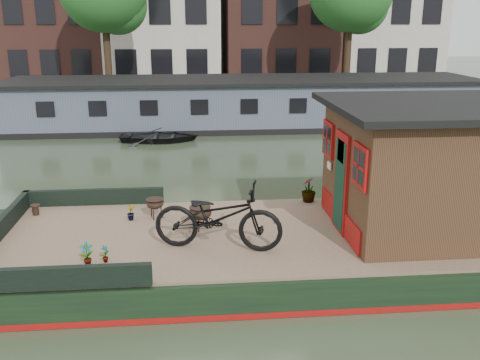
{
  "coord_description": "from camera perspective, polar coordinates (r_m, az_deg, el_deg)",
  "views": [
    {
      "loc": [
        -2.35,
        -9.36,
        4.5
      ],
      "look_at": [
        -1.44,
        0.5,
        1.55
      ],
      "focal_mm": 40.0,
      "sensor_mm": 36.0,
      "label": 1
    }
  ],
  "objects": [
    {
      "name": "potted_plant_b",
      "position": [
        10.98,
        -11.59,
        -3.42
      ],
      "size": [
        0.17,
        0.19,
        0.31
      ],
      "primitive_type": "imported",
      "rotation": [
        0.0,
        0.0,
        1.77
      ],
      "color": "brown",
      "rests_on": "houseboat_deck"
    },
    {
      "name": "bollard_stbd",
      "position": [
        8.63,
        -13.66,
        -9.67
      ],
      "size": [
        0.17,
        0.17,
        0.2
      ],
      "primitive_type": "cylinder",
      "color": "black",
      "rests_on": "houseboat_deck"
    },
    {
      "name": "bicycle",
      "position": [
        9.3,
        -2.35,
        -3.93
      ],
      "size": [
        2.38,
        1.29,
        1.18
      ],
      "primitive_type": "imported",
      "rotation": [
        0.0,
        0.0,
        1.34
      ],
      "color": "black",
      "rests_on": "houseboat_deck"
    },
    {
      "name": "bow_bulwark",
      "position": [
        10.42,
        -20.13,
        -5.13
      ],
      "size": [
        3.0,
        4.0,
        0.35
      ],
      "color": "black",
      "rests_on": "houseboat_deck"
    },
    {
      "name": "potted_plant_a",
      "position": [
        9.14,
        -16.03,
        -7.61
      ],
      "size": [
        0.25,
        0.22,
        0.41
      ],
      "primitive_type": "imported",
      "rotation": [
        0.0,
        0.0,
        0.39
      ],
      "color": "maroon",
      "rests_on": "houseboat_deck"
    },
    {
      "name": "ground",
      "position": [
        10.65,
        8.06,
        -8.58
      ],
      "size": [
        120.0,
        120.0,
        0.0
      ],
      "primitive_type": "plane",
      "color": "#283421",
      "rests_on": "ground"
    },
    {
      "name": "potted_plant_e",
      "position": [
        9.2,
        -14.2,
        -7.64
      ],
      "size": [
        0.17,
        0.19,
        0.31
      ],
      "primitive_type": "imported",
      "rotation": [
        0.0,
        0.0,
        1.12
      ],
      "color": "brown",
      "rests_on": "houseboat_deck"
    },
    {
      "name": "houseboat_deck",
      "position": [
        10.4,
        8.2,
        -5.46
      ],
      "size": [
        11.8,
        3.8,
        0.05
      ],
      "primitive_type": "cube",
      "color": "#7E644E",
      "rests_on": "houseboat_hull"
    },
    {
      "name": "potted_plant_d",
      "position": [
        11.9,
        7.33,
        -1.0
      ],
      "size": [
        0.38,
        0.38,
        0.56
      ],
      "primitive_type": "imported",
      "rotation": [
        0.0,
        0.0,
        4.45
      ],
      "color": "brown",
      "rests_on": "houseboat_deck"
    },
    {
      "name": "far_houseboat",
      "position": [
        23.74,
        0.46,
        8.06
      ],
      "size": [
        20.4,
        4.4,
        2.11
      ],
      "color": "#464D5D",
      "rests_on": "ground"
    },
    {
      "name": "brazier_front",
      "position": [
        10.28,
        -4.26,
        -4.06
      ],
      "size": [
        0.55,
        0.55,
        0.47
      ],
      "primitive_type": null,
      "rotation": [
        0.0,
        0.0,
        -0.34
      ],
      "color": "black",
      "rests_on": "houseboat_deck"
    },
    {
      "name": "bollard_port",
      "position": [
        11.83,
        -20.97,
        -2.99
      ],
      "size": [
        0.19,
        0.19,
        0.22
      ],
      "primitive_type": "cylinder",
      "color": "black",
      "rests_on": "houseboat_deck"
    },
    {
      "name": "cabin",
      "position": [
        10.73,
        19.92,
        1.43
      ],
      "size": [
        4.0,
        3.5,
        2.42
      ],
      "color": "black",
      "rests_on": "houseboat_deck"
    },
    {
      "name": "houseboat_hull",
      "position": [
        10.32,
        0.83,
        -7.58
      ],
      "size": [
        14.01,
        4.02,
        0.6
      ],
      "color": "black",
      "rests_on": "ground"
    },
    {
      "name": "dinghy",
      "position": [
        21.07,
        -8.58,
        4.95
      ],
      "size": [
        3.14,
        2.33,
        0.62
      ],
      "primitive_type": "imported",
      "rotation": [
        0.0,
        0.0,
        1.51
      ],
      "color": "black",
      "rests_on": "ground"
    },
    {
      "name": "brazier_rear",
      "position": [
        10.99,
        -9.04,
        -3.0
      ],
      "size": [
        0.47,
        0.47,
        0.41
      ],
      "primitive_type": null,
      "rotation": [
        0.0,
        0.0,
        0.31
      ],
      "color": "black",
      "rests_on": "houseboat_deck"
    },
    {
      "name": "quay",
      "position": [
        30.23,
        -0.79,
        8.91
      ],
      "size": [
        60.0,
        6.0,
        0.9
      ],
      "primitive_type": "cube",
      "color": "#47443F",
      "rests_on": "ground"
    }
  ]
}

